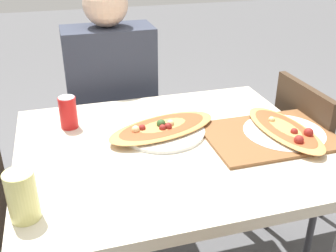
% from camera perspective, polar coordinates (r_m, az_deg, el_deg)
% --- Properties ---
extents(dining_table, '(1.06, 0.89, 0.76)m').
position_cam_1_polar(dining_table, '(1.43, 0.23, -5.49)').
color(dining_table, beige).
rests_on(dining_table, ground_plane).
extents(chair_far_seated, '(0.40, 0.40, 0.88)m').
position_cam_1_polar(chair_far_seated, '(2.17, -8.25, 0.71)').
color(chair_far_seated, '#3F2D1E').
rests_on(chair_far_seated, ground_plane).
extents(chair_side_right, '(0.40, 0.40, 0.88)m').
position_cam_1_polar(chair_side_right, '(1.90, 20.71, -4.86)').
color(chair_side_right, '#3F2D1E').
rests_on(chair_side_right, ground_plane).
extents(person_seated, '(0.43, 0.25, 1.24)m').
position_cam_1_polar(person_seated, '(1.97, -8.19, 5.36)').
color(person_seated, '#2D2D38').
rests_on(person_seated, ground_plane).
extents(pizza_main, '(0.47, 0.31, 0.06)m').
position_cam_1_polar(pizza_main, '(1.46, -0.66, -0.38)').
color(pizza_main, white).
rests_on(pizza_main, dining_table).
extents(soda_can, '(0.07, 0.07, 0.12)m').
position_cam_1_polar(soda_can, '(1.53, -14.29, 1.93)').
color(soda_can, red).
rests_on(soda_can, dining_table).
extents(drink_glass, '(0.08, 0.08, 0.14)m').
position_cam_1_polar(drink_glass, '(1.09, -20.40, -9.50)').
color(drink_glass, '#E0DB7F').
rests_on(drink_glass, dining_table).
extents(serving_tray, '(0.46, 0.33, 0.01)m').
position_cam_1_polar(serving_tray, '(1.49, 14.47, -1.33)').
color(serving_tray, brown).
rests_on(serving_tray, dining_table).
extents(pizza_second, '(0.30, 0.42, 0.06)m').
position_cam_1_polar(pizza_second, '(1.51, 16.56, -0.65)').
color(pizza_second, white).
rests_on(pizza_second, dining_table).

